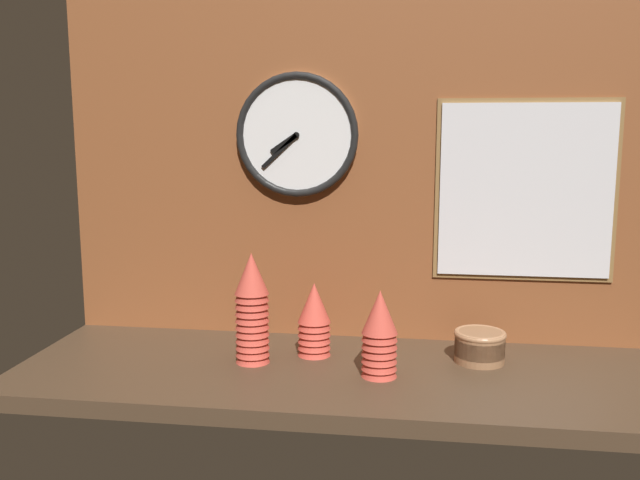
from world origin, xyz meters
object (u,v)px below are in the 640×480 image
Objects in this scene: cup_stack_center_right at (380,334)px; wall_clock at (297,135)px; menu_board at (525,191)px; cup_stack_center_left at (252,308)px; bowl_stack_right at (480,345)px; cup_stack_center at (314,319)px.

cup_stack_center_right is 0.62× the size of wall_clock.
menu_board is (59.59, 0.89, -14.13)cm from wall_clock.
cup_stack_center_left is 1.34× the size of cup_stack_center_right.
menu_board is (11.53, 15.66, 36.84)cm from bowl_stack_right.
cup_stack_center_left reaches higher than bowl_stack_right.
cup_stack_center_left is 2.15× the size of bowl_stack_right.
cup_stack_center_left is 56.71cm from bowl_stack_right.
cup_stack_center_right is 58.25cm from wall_clock.
cup_stack_center is 0.57× the size of wall_clock.
cup_stack_center_left is 0.83× the size of wall_clock.
menu_board reaches higher than cup_stack_center_right.
bowl_stack_right is 0.39× the size of wall_clock.
menu_board is at bearing 17.29° from cup_stack_center.
bowl_stack_right is 71.59cm from wall_clock.
wall_clock reaches higher than cup_stack_center_right.
wall_clock reaches higher than cup_stack_center_left.
menu_board is at bearing 39.26° from cup_stack_center_right.
cup_stack_center_left is at bearing -152.94° from cup_stack_center.
bowl_stack_right is (41.11, 0.73, -5.13)cm from cup_stack_center.
cup_stack_center_right is 28.07cm from bowl_stack_right.
cup_stack_center_right is 0.44× the size of menu_board.
cup_stack_center reaches higher than bowl_stack_right.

